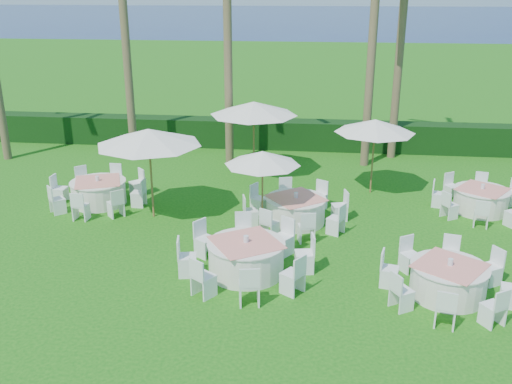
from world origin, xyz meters
TOP-DOWN VIEW (x-y plane):
  - ground at (0.00, 0.00)m, footprint 120.00×120.00m
  - hedge at (0.00, 12.00)m, footprint 34.00×1.00m
  - ocean at (0.00, 102.00)m, footprint 260.00×260.00m
  - banquet_table_b at (-0.95, 0.54)m, footprint 3.33×3.33m
  - banquet_table_c at (3.73, -0.01)m, footprint 3.03×3.03m
  - banquet_table_d at (-6.27, 4.66)m, footprint 3.09×3.09m
  - banquet_table_e at (0.10, 3.84)m, footprint 3.11×3.11m
  - banquet_table_f at (5.78, 5.37)m, footprint 2.93×2.93m
  - umbrella_a at (-4.23, 3.81)m, footprint 3.12×3.12m
  - umbrella_b at (-0.86, 3.45)m, footprint 2.17×2.17m
  - umbrella_c at (-1.64, 8.04)m, footprint 3.14×3.14m
  - umbrella_d at (2.51, 6.73)m, footprint 2.65×2.65m
  - palm_a at (-6.75, 9.76)m, footprint 4.33×4.30m
  - palm_b at (-2.81, 9.71)m, footprint 4.35×4.29m
  - palm_d at (3.66, 11.10)m, footprint 4.40×3.97m

SIDE VIEW (x-z plane):
  - ground at x=0.00m, z-range 0.00..0.00m
  - ocean at x=0.00m, z-range 0.00..0.00m
  - banquet_table_f at x=5.78m, z-range -0.06..0.84m
  - banquet_table_c at x=3.73m, z-range -0.06..0.86m
  - banquet_table_d at x=-6.27m, z-range -0.06..0.88m
  - banquet_table_e at x=0.10m, z-range -0.06..0.89m
  - banquet_table_b at x=-0.95m, z-range -0.06..0.94m
  - hedge at x=0.00m, z-range 0.00..1.20m
  - umbrella_b at x=-0.86m, z-range 0.94..3.22m
  - umbrella_d at x=2.51m, z-range 1.04..3.58m
  - umbrella_a at x=-4.23m, z-range 1.13..3.87m
  - umbrella_c at x=-1.64m, z-range 1.14..3.91m
  - palm_d at x=3.66m, z-range 0.44..7.91m
  - palm_b at x=-2.81m, z-range 0.45..8.49m
  - palm_a at x=-6.75m, z-range 0.47..10.75m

